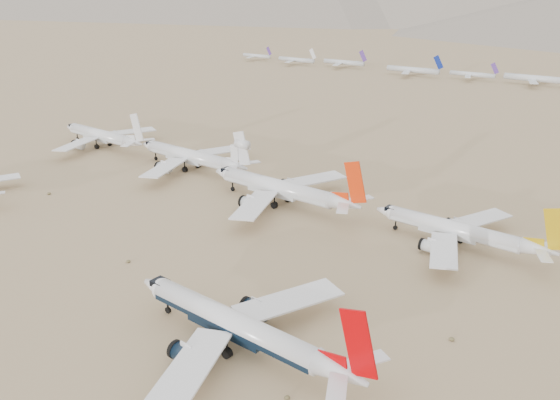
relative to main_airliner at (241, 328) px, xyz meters
name	(u,v)px	position (x,y,z in m)	size (l,w,h in m)	color
ground	(170,343)	(-11.23, -6.18, -4.59)	(7000.00, 7000.00, 0.00)	#957E56
main_airliner	(241,328)	(0.00, 0.00, 0.00)	(47.28, 46.18, 16.68)	white
row2_gold_tail	(460,231)	(13.81, 61.66, -0.39)	(42.14, 41.22, 15.01)	white
row2_orange_tail	(283,189)	(-35.69, 57.25, 0.35)	(49.36, 48.29, 17.61)	white
row2_white_trijet	(193,156)	(-79.32, 64.14, 0.39)	(48.54, 47.44, 17.20)	white
row2_white_twin	(103,136)	(-128.31, 62.80, 0.04)	(46.04, 45.05, 16.45)	white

